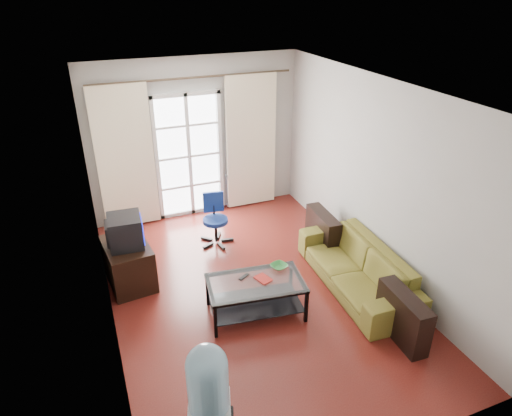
{
  "coord_description": "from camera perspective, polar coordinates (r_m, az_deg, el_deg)",
  "views": [
    {
      "loc": [
        -1.8,
        -4.64,
        3.79
      ],
      "look_at": [
        0.19,
        0.35,
        1.06
      ],
      "focal_mm": 32.0,
      "sensor_mm": 36.0,
      "label": 1
    }
  ],
  "objects": [
    {
      "name": "french_door",
      "position": [
        7.86,
        -8.34,
        6.42
      ],
      "size": [
        1.16,
        0.06,
        2.15
      ],
      "color": "white",
      "rests_on": "wall_back"
    },
    {
      "name": "crt_tv",
      "position": [
        6.21,
        -16.17,
        -2.82
      ],
      "size": [
        0.49,
        0.48,
        0.42
      ],
      "rotation": [
        0.0,
        0.0,
        -0.06
      ],
      "color": "black",
      "rests_on": "tv_stand"
    },
    {
      "name": "ceiling",
      "position": [
        5.09,
        -0.57,
        14.56
      ],
      "size": [
        5.2,
        5.2,
        0.0
      ],
      "primitive_type": "plane",
      "rotation": [
        3.14,
        0.0,
        0.0
      ],
      "color": "white",
      "rests_on": "wall_back"
    },
    {
      "name": "curtain_rod",
      "position": [
        7.5,
        -7.79,
        15.86
      ],
      "size": [
        3.3,
        0.04,
        0.04
      ],
      "primitive_type": "cylinder",
      "rotation": [
        0.0,
        1.57,
        0.0
      ],
      "color": "#4C3F2D",
      "rests_on": "wall_back"
    },
    {
      "name": "tv_stand",
      "position": [
        6.48,
        -15.63,
        -6.73
      ],
      "size": [
        0.64,
        0.89,
        0.61
      ],
      "primitive_type": "cube",
      "rotation": [
        0.0,
        0.0,
        0.11
      ],
      "color": "black",
      "rests_on": "floor"
    },
    {
      "name": "wall_front",
      "position": [
        3.66,
        15.13,
        -16.14
      ],
      "size": [
        3.6,
        0.02,
        2.7
      ],
      "primitive_type": "cube",
      "color": "#B1B0A8",
      "rests_on": "floor"
    },
    {
      "name": "bowl",
      "position": [
        5.86,
        2.88,
        -7.3
      ],
      "size": [
        0.32,
        0.32,
        0.05
      ],
      "primitive_type": "imported",
      "rotation": [
        0.0,
        0.0,
        0.31
      ],
      "color": "#36954F",
      "rests_on": "coffee_table"
    },
    {
      "name": "floor",
      "position": [
        6.26,
        -0.45,
        -10.36
      ],
      "size": [
        5.2,
        5.2,
        0.0
      ],
      "primitive_type": "plane",
      "color": "maroon",
      "rests_on": "ground"
    },
    {
      "name": "wall_left",
      "position": [
        5.24,
        -19.17,
        -2.46
      ],
      "size": [
        0.02,
        5.2,
        2.7
      ],
      "primitive_type": "cube",
      "color": "#B1B0A8",
      "rests_on": "floor"
    },
    {
      "name": "coffee_table",
      "position": [
        5.72,
        -0.05,
        -10.58
      ],
      "size": [
        1.25,
        0.82,
        0.48
      ],
      "rotation": [
        0.0,
        0.0,
        -0.14
      ],
      "color": "silver",
      "rests_on": "floor"
    },
    {
      "name": "book",
      "position": [
        5.62,
        0.29,
        -9.14
      ],
      "size": [
        0.27,
        0.29,
        0.02
      ],
      "primitive_type": "imported",
      "rotation": [
        0.0,
        0.0,
        0.31
      ],
      "color": "#923312",
      "rests_on": "coffee_table"
    },
    {
      "name": "curtain_left",
      "position": [
        7.6,
        -16.0,
        5.94
      ],
      "size": [
        0.9,
        0.07,
        2.35
      ],
      "primitive_type": "cube",
      "color": "#FBF0CA",
      "rests_on": "curtain_rod"
    },
    {
      "name": "radiator",
      "position": [
        8.35,
        -1.61,
        2.45
      ],
      "size": [
        0.64,
        0.12,
        0.64
      ],
      "primitive_type": "cube",
      "color": "#9E9EA1",
      "rests_on": "floor"
    },
    {
      "name": "task_chair",
      "position": [
        7.23,
        -5.07,
        -2.6
      ],
      "size": [
        0.64,
        0.64,
        0.81
      ],
      "rotation": [
        0.0,
        0.0,
        -0.17
      ],
      "color": "black",
      "rests_on": "floor"
    },
    {
      "name": "wall_back",
      "position": [
        7.85,
        -7.51,
        8.59
      ],
      "size": [
        3.6,
        0.02,
        2.7
      ],
      "primitive_type": "cube",
      "color": "#B1B0A8",
      "rests_on": "floor"
    },
    {
      "name": "sofa",
      "position": [
        6.33,
        12.5,
        -7.26
      ],
      "size": [
        2.16,
        1.04,
        0.6
      ],
      "primitive_type": "imported",
      "rotation": [
        0.0,
        0.0,
        -1.63
      ],
      "color": "brown",
      "rests_on": "floor"
    },
    {
      "name": "curtain_right",
      "position": [
        8.06,
        -0.63,
        8.19
      ],
      "size": [
        0.9,
        0.07,
        2.35
      ],
      "primitive_type": "cube",
      "color": "#FBF0CA",
      "rests_on": "curtain_rod"
    },
    {
      "name": "remote",
      "position": [
        5.69,
        -1.52,
        -8.59
      ],
      "size": [
        0.16,
        0.12,
        0.02
      ],
      "primitive_type": "cube",
      "rotation": [
        0.0,
        0.0,
        0.51
      ],
      "color": "black",
      "rests_on": "coffee_table"
    },
    {
      "name": "wall_right",
      "position": [
        6.36,
        14.81,
        3.44
      ],
      "size": [
        0.02,
        5.2,
        2.7
      ],
      "primitive_type": "cube",
      "color": "#B1B0A8",
      "rests_on": "floor"
    }
  ]
}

